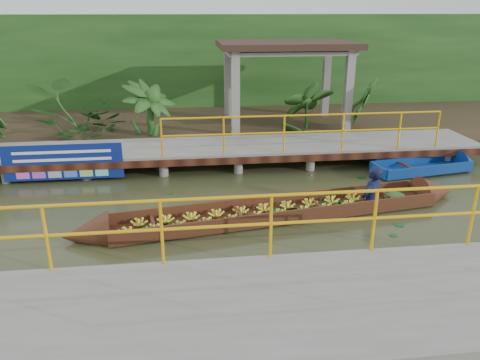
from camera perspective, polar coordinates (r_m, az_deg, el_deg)
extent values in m
plane|color=#2F361B|center=(10.13, -4.02, -4.34)|extent=(80.00, 80.00, 0.00)
cube|color=#302818|center=(17.18, -5.46, 6.70)|extent=(30.00, 8.00, 0.45)
cube|color=slate|center=(13.24, -4.93, 3.89)|extent=(16.00, 2.00, 0.15)
cube|color=black|center=(12.31, -4.72, 2.24)|extent=(16.00, 0.12, 0.18)
cylinder|color=#EFAD0C|center=(12.46, 7.97, 7.83)|extent=(7.50, 0.05, 0.05)
cylinder|color=#EFAD0C|center=(12.56, 7.87, 5.83)|extent=(7.50, 0.05, 0.05)
cylinder|color=#EFAD0C|center=(12.57, 7.86, 5.61)|extent=(0.05, 0.05, 1.00)
cylinder|color=slate|center=(13.06, -22.55, 0.85)|extent=(0.24, 0.24, 0.55)
cylinder|color=slate|center=(14.53, -21.01, 2.92)|extent=(0.24, 0.24, 0.55)
cylinder|color=slate|center=(12.66, -13.82, 1.26)|extent=(0.24, 0.24, 0.55)
cylinder|color=slate|center=(14.17, -13.15, 3.33)|extent=(0.24, 0.24, 0.55)
cylinder|color=slate|center=(12.56, -4.74, 1.65)|extent=(0.24, 0.24, 0.55)
cylinder|color=slate|center=(14.09, -5.03, 3.69)|extent=(0.24, 0.24, 0.55)
cylinder|color=slate|center=(12.79, 4.25, 2.00)|extent=(0.24, 0.24, 0.55)
cylinder|color=slate|center=(14.29, 3.03, 3.98)|extent=(0.24, 0.24, 0.55)
cylinder|color=slate|center=(13.31, 12.74, 2.28)|extent=(0.24, 0.24, 0.55)
cylinder|color=slate|center=(14.76, 10.72, 4.18)|extent=(0.24, 0.24, 0.55)
cylinder|color=slate|center=(14.10, 20.43, 2.49)|extent=(0.24, 0.24, 0.55)
cylinder|color=slate|center=(15.48, 17.82, 4.30)|extent=(0.24, 0.24, 0.55)
cylinder|color=slate|center=(12.56, -4.74, 1.65)|extent=(0.24, 0.24, 0.55)
cube|color=slate|center=(6.50, 7.36, -16.78)|extent=(18.00, 2.40, 0.70)
cylinder|color=#EFAD0C|center=(6.81, 5.53, -1.82)|extent=(10.00, 0.05, 0.05)
cylinder|color=#EFAD0C|center=(6.99, 5.41, -5.24)|extent=(10.00, 0.05, 0.05)
cylinder|color=#EFAD0C|center=(7.02, 5.39, -5.61)|extent=(0.05, 0.05, 1.00)
cube|color=slate|center=(14.64, -0.55, 9.94)|extent=(0.25, 0.25, 2.80)
cube|color=slate|center=(15.45, 13.04, 9.98)|extent=(0.25, 0.25, 2.80)
cube|color=slate|center=(16.99, -1.48, 11.36)|extent=(0.25, 0.25, 2.80)
cube|color=slate|center=(17.70, 10.43, 11.40)|extent=(0.25, 0.25, 2.80)
cube|color=slate|center=(15.94, 5.61, 15.40)|extent=(4.00, 2.60, 0.12)
cube|color=#312118|center=(15.92, 5.63, 16.12)|extent=(4.40, 3.00, 0.20)
cube|color=#1B4415|center=(19.34, -5.88, 13.53)|extent=(30.00, 0.80, 4.00)
cube|color=#3A1D10|center=(10.05, 4.75, -4.22)|extent=(7.12, 2.00, 0.05)
cube|color=#3A1D10|center=(10.38, 3.90, -2.64)|extent=(6.99, 1.18, 0.30)
cube|color=#3A1D10|center=(9.63, 5.70, -4.59)|extent=(6.99, 1.18, 0.30)
cone|color=#3A1D10|center=(9.47, -18.26, -6.37)|extent=(1.01, 0.98, 0.85)
cone|color=#3A1D10|center=(11.93, 22.74, -1.43)|extent=(1.01, 0.98, 0.85)
ellipsoid|color=#1B4415|center=(11.28, 18.34, -1.96)|extent=(0.55, 0.46, 0.23)
imported|color=#0E1335|center=(10.68, 16.05, 1.67)|extent=(0.76, 0.71, 1.74)
cube|color=navy|center=(13.59, 21.18, 1.17)|extent=(2.76, 1.25, 0.09)
cube|color=navy|center=(13.86, 20.25, 2.11)|extent=(2.63, 0.52, 0.27)
cube|color=navy|center=(13.26, 22.27, 1.07)|extent=(2.63, 0.52, 0.27)
cube|color=navy|center=(12.79, 16.51, 1.09)|extent=(0.19, 0.80, 0.27)
cone|color=navy|center=(14.54, 25.93, 1.89)|extent=(0.66, 0.83, 0.75)
cube|color=black|center=(13.28, 19.74, 1.58)|extent=(0.23, 0.80, 0.04)
cube|color=navy|center=(12.62, -20.75, 2.04)|extent=(2.96, 0.03, 0.92)
cube|color=white|center=(12.53, -20.92, 3.19)|extent=(2.40, 0.01, 0.07)
cube|color=white|center=(12.59, -20.81, 2.32)|extent=(2.40, 0.01, 0.07)
imported|color=#1B4415|center=(15.12, -18.80, 7.90)|extent=(1.30, 1.30, 1.62)
imported|color=#1B4415|center=(14.85, -11.16, 8.38)|extent=(1.30, 1.30, 1.62)
imported|color=#1B4415|center=(15.32, 8.05, 8.91)|extent=(1.30, 1.30, 1.62)
imported|color=#1B4415|center=(15.77, 13.39, 8.88)|extent=(1.30, 1.30, 1.62)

